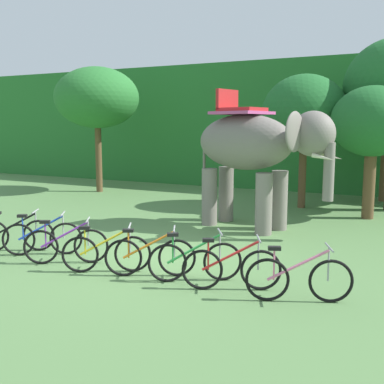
{
  "coord_description": "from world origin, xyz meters",
  "views": [
    {
      "loc": [
        4.92,
        -8.27,
        2.8
      ],
      "look_at": [
        0.35,
        1.0,
        1.3
      ],
      "focal_mm": 43.06,
      "sensor_mm": 36.0,
      "label": 1
    }
  ],
  "objects": [
    {
      "name": "foliage_hedge",
      "position": [
        0.0,
        14.04,
        2.78
      ],
      "size": [
        36.0,
        6.0,
        5.56
      ],
      "primitive_type": "cube",
      "color": "#28702D",
      "rests_on": "ground"
    },
    {
      "name": "tree_left",
      "position": [
        1.41,
        7.38,
        3.17
      ],
      "size": [
        2.85,
        2.85,
        4.49
      ],
      "color": "brown",
      "rests_on": "ground"
    },
    {
      "name": "bike_yellow",
      "position": [
        -0.33,
        -1.33,
        0.39
      ],
      "size": [
        1.52,
        0.89,
        0.92
      ],
      "color": "black",
      "rests_on": "ground"
    },
    {
      "name": "bike_green",
      "position": [
        1.42,
        -1.05,
        0.39
      ],
      "size": [
        1.49,
        0.93,
        0.92
      ],
      "color": "black",
      "rests_on": "ground"
    },
    {
      "name": "bike_black",
      "position": [
        -3.06,
        -1.0,
        0.39
      ],
      "size": [
        1.51,
        0.9,
        0.92
      ],
      "color": "black",
      "rests_on": "ground"
    },
    {
      "name": "bike_orange",
      "position": [
        0.55,
        -1.17,
        0.39
      ],
      "size": [
        1.55,
        0.84,
        0.92
      ],
      "color": "black",
      "rests_on": "ground"
    },
    {
      "name": "bike_purple",
      "position": [
        -1.41,
        -1.24,
        0.39
      ],
      "size": [
        1.49,
        0.93,
        0.92
      ],
      "color": "black",
      "rests_on": "ground"
    },
    {
      "name": "tree_far_left",
      "position": [
        -7.19,
        7.41,
        3.92
      ],
      "size": [
        3.48,
        3.48,
        5.19
      ],
      "color": "brown",
      "rests_on": "ground"
    },
    {
      "name": "tree_far_right",
      "position": [
        3.64,
        6.37,
        2.88
      ],
      "size": [
        2.42,
        2.42,
        3.96
      ],
      "color": "brown",
      "rests_on": "ground"
    },
    {
      "name": "bike_pink",
      "position": [
        3.33,
        -1.21,
        0.39
      ],
      "size": [
        1.6,
        0.77,
        0.92
      ],
      "color": "black",
      "rests_on": "ground"
    },
    {
      "name": "ground_plane",
      "position": [
        0.0,
        0.0,
        0.0
      ],
      "size": [
        80.0,
        80.0,
        0.0
      ],
      "primitive_type": "plane",
      "color": "#567F47"
    },
    {
      "name": "bike_blue",
      "position": [
        -2.3,
        -0.98,
        0.39
      ],
      "size": [
        1.47,
        0.96,
        0.92
      ],
      "color": "black",
      "rests_on": "ground"
    },
    {
      "name": "elephant",
      "position": [
        0.99,
        3.51,
        2.2
      ],
      "size": [
        4.24,
        2.56,
        3.78
      ],
      "color": "slate",
      "rests_on": "ground"
    },
    {
      "name": "bike_red",
      "position": [
        2.17,
        -1.18,
        0.39
      ],
      "size": [
        1.57,
        0.81,
        0.92
      ],
      "color": "black",
      "rests_on": "ground"
    }
  ]
}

